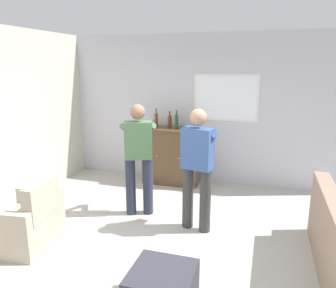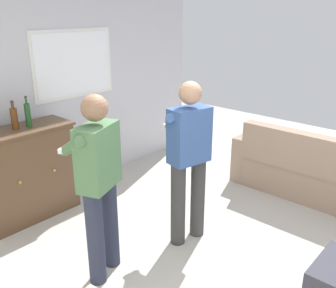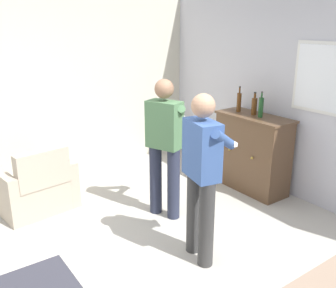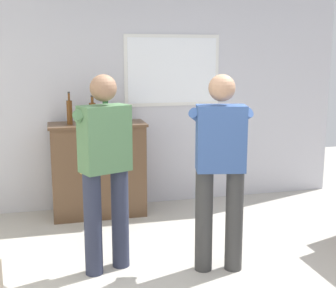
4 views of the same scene
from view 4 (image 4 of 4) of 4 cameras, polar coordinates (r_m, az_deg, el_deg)
name	(u,v)px [view 4 (image 4 of 4)]	position (r m, az deg, el deg)	size (l,w,h in m)	color
wall_back_with_window	(137,90)	(5.70, -3.80, 6.55)	(5.20, 0.15, 2.80)	silver
sideboard_cabinet	(98,169)	(5.42, -8.48, -3.09)	(1.08, 0.49, 1.07)	brown
bottle_wine_green	(93,112)	(5.32, -9.18, 3.85)	(0.07, 0.07, 0.31)	#593314
bottle_liquor_amber	(106,111)	(5.30, -7.61, 4.02)	(0.06, 0.06, 0.34)	#1E4C23
bottle_spirits_clear	(69,112)	(5.27, -11.92, 3.88)	(0.06, 0.06, 0.36)	#593314
person_standing_left	(105,164)	(3.93, -7.73, -2.44)	(0.52, 0.52, 1.68)	#282D42
person_standing_right	(220,164)	(3.93, 6.37, -2.41)	(0.55, 0.51, 1.68)	#383838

